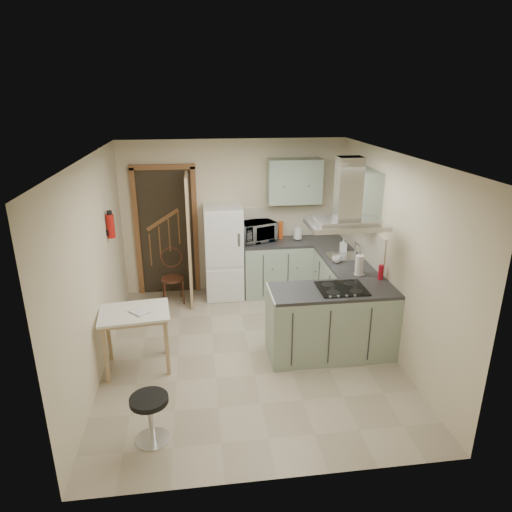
{
  "coord_description": "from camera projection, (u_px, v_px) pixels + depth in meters",
  "views": [
    {
      "loc": [
        -0.59,
        -5.13,
        3.17
      ],
      "look_at": [
        0.15,
        0.45,
        1.15
      ],
      "focal_mm": 32.0,
      "sensor_mm": 36.0,
      "label": 1
    }
  ],
  "objects": [
    {
      "name": "kettle",
      "position": [
        298.0,
        233.0,
        7.43
      ],
      "size": [
        0.18,
        0.18,
        0.21
      ],
      "primitive_type": "cylinder",
      "rotation": [
        0.0,
        0.0,
        -0.28
      ],
      "color": "white",
      "rests_on": "counter_back"
    },
    {
      "name": "red_bottle",
      "position": [
        381.0,
        272.0,
        5.85
      ],
      "size": [
        0.08,
        0.08,
        0.19
      ],
      "primitive_type": "cylinder",
      "rotation": [
        0.0,
        0.0,
        0.33
      ],
      "color": "#B60F20",
      "rests_on": "peninsula"
    },
    {
      "name": "left_wall",
      "position": [
        95.0,
        268.0,
        5.28
      ],
      "size": [
        0.0,
        4.2,
        4.2
      ],
      "primitive_type": "plane",
      "rotation": [
        1.57,
        0.0,
        1.57
      ],
      "color": "beige",
      "rests_on": "floor"
    },
    {
      "name": "book",
      "position": [
        133.0,
        311.0,
        5.24
      ],
      "size": [
        0.28,
        0.28,
        0.1
      ],
      "primitive_type": "imported",
      "rotation": [
        0.0,
        0.0,
        0.75
      ],
      "color": "#9B4433",
      "rests_on": "drop_leaf_table"
    },
    {
      "name": "right_wall",
      "position": [
        391.0,
        255.0,
        5.72
      ],
      "size": [
        0.0,
        4.2,
        4.2
      ],
      "primitive_type": "plane",
      "rotation": [
        1.57,
        0.0,
        -1.57
      ],
      "color": "beige",
      "rests_on": "floor"
    },
    {
      "name": "hob",
      "position": [
        342.0,
        288.0,
        5.59
      ],
      "size": [
        0.58,
        0.5,
        0.01
      ],
      "primitive_type": "cube",
      "color": "black",
      "rests_on": "peninsula"
    },
    {
      "name": "peninsula",
      "position": [
        332.0,
        322.0,
        5.73
      ],
      "size": [
        1.55,
        0.65,
        0.9
      ],
      "primitive_type": "cube",
      "color": "#9EB2A0",
      "rests_on": "floor"
    },
    {
      "name": "floor",
      "position": [
        249.0,
        351.0,
        5.92
      ],
      "size": [
        4.2,
        4.2,
        0.0
      ],
      "primitive_type": "plane",
      "color": "tan",
      "rests_on": "ground"
    },
    {
      "name": "ceiling",
      "position": [
        248.0,
        156.0,
        5.08
      ],
      "size": [
        4.2,
        4.2,
        0.0
      ],
      "primitive_type": "plane",
      "rotation": [
        3.14,
        0.0,
        0.0
      ],
      "color": "silver",
      "rests_on": "back_wall"
    },
    {
      "name": "wall_cabinet_right",
      "position": [
        358.0,
        194.0,
        6.29
      ],
      "size": [
        0.35,
        0.9,
        0.7
      ],
      "primitive_type": "cube",
      "color": "#9EB2A0",
      "rests_on": "right_wall"
    },
    {
      "name": "cereal_box",
      "position": [
        281.0,
        230.0,
        7.54
      ],
      "size": [
        0.09,
        0.18,
        0.26
      ],
      "primitive_type": "cube",
      "rotation": [
        0.0,
        0.0,
        -0.15
      ],
      "color": "#D25018",
      "rests_on": "counter_back"
    },
    {
      "name": "microwave",
      "position": [
        257.0,
        231.0,
        7.35
      ],
      "size": [
        0.67,
        0.57,
        0.32
      ],
      "primitive_type": "imported",
      "rotation": [
        0.0,
        0.0,
        0.39
      ],
      "color": "black",
      "rests_on": "counter_back"
    },
    {
      "name": "stool",
      "position": [
        151.0,
        419.0,
        4.33
      ],
      "size": [
        0.39,
        0.39,
        0.49
      ],
      "primitive_type": "cylinder",
      "rotation": [
        0.0,
        0.0,
        -0.06
      ],
      "color": "black",
      "rests_on": "floor"
    },
    {
      "name": "fire_extinguisher",
      "position": [
        111.0,
        226.0,
        6.04
      ],
      "size": [
        0.1,
        0.1,
        0.32
      ],
      "primitive_type": "cylinder",
      "color": "#B2140F",
      "rests_on": "left_wall"
    },
    {
      "name": "splashback",
      "position": [
        291.0,
        221.0,
        7.6
      ],
      "size": [
        1.68,
        0.02,
        0.5
      ],
      "primitive_type": "cube",
      "color": "beige",
      "rests_on": "counter_back"
    },
    {
      "name": "soap_bottle",
      "position": [
        343.0,
        245.0,
        6.87
      ],
      "size": [
        0.1,
        0.11,
        0.21
      ],
      "primitive_type": "imported",
      "rotation": [
        0.0,
        0.0,
        -0.12
      ],
      "color": "#A6A4B0",
      "rests_on": "counter_right"
    },
    {
      "name": "back_wall",
      "position": [
        234.0,
        217.0,
        7.46
      ],
      "size": [
        3.6,
        0.0,
        3.6
      ],
      "primitive_type": "plane",
      "rotation": [
        1.57,
        0.0,
        0.0
      ],
      "color": "beige",
      "rests_on": "floor"
    },
    {
      "name": "counter_back",
      "position": [
        276.0,
        267.0,
        7.53
      ],
      "size": [
        1.08,
        0.6,
        0.9
      ],
      "primitive_type": "cube",
      "color": "#9EB2A0",
      "rests_on": "floor"
    },
    {
      "name": "paper_towel",
      "position": [
        359.0,
        265.0,
        5.98
      ],
      "size": [
        0.14,
        0.14,
        0.28
      ],
      "primitive_type": "cylinder",
      "rotation": [
        0.0,
        0.0,
        -0.35
      ],
      "color": "silver",
      "rests_on": "counter_right"
    },
    {
      "name": "extractor_hood",
      "position": [
        346.0,
        224.0,
        5.31
      ],
      "size": [
        0.9,
        0.55,
        0.1
      ],
      "primitive_type": "cube",
      "color": "silver",
      "rests_on": "ceiling"
    },
    {
      "name": "counter_right",
      "position": [
        337.0,
        280.0,
        7.01
      ],
      "size": [
        0.6,
        1.95,
        0.9
      ],
      "primitive_type": "cube",
      "color": "#9EB2A0",
      "rests_on": "floor"
    },
    {
      "name": "cup",
      "position": [
        337.0,
        259.0,
        6.43
      ],
      "size": [
        0.14,
        0.14,
        0.11
      ],
      "primitive_type": "imported",
      "rotation": [
        0.0,
        0.0,
        -0.05
      ],
      "color": "silver",
      "rests_on": "counter_right"
    },
    {
      "name": "doorway",
      "position": [
        167.0,
        232.0,
        7.37
      ],
      "size": [
        1.1,
        0.12,
        2.1
      ],
      "primitive_type": "cube",
      "color": "brown",
      "rests_on": "floor"
    },
    {
      "name": "drop_leaf_table",
      "position": [
        137.0,
        340.0,
        5.46
      ],
      "size": [
        0.86,
        0.68,
        0.75
      ],
      "primitive_type": "cube",
      "rotation": [
        0.0,
        0.0,
        0.1
      ],
      "color": "tan",
      "rests_on": "floor"
    },
    {
      "name": "sink",
      "position": [
        343.0,
        256.0,
        6.69
      ],
      "size": [
        0.45,
        0.4,
        0.01
      ],
      "primitive_type": "cube",
      "color": "silver",
      "rests_on": "counter_right"
    },
    {
      "name": "bentwood_chair",
      "position": [
        172.0,
        279.0,
        7.19
      ],
      "size": [
        0.41,
        0.41,
        0.8
      ],
      "primitive_type": "cube",
      "rotation": [
        0.0,
        0.0,
        0.17
      ],
      "color": "#431D16",
      "rests_on": "floor"
    },
    {
      "name": "wall_cabinet_back",
      "position": [
        294.0,
        181.0,
        7.21
      ],
      "size": [
        0.85,
        0.35,
        0.7
      ],
      "primitive_type": "cube",
      "color": "#9EB2A0",
      "rests_on": "back_wall"
    },
    {
      "name": "fridge",
      "position": [
        224.0,
        252.0,
        7.33
      ],
      "size": [
        0.6,
        0.6,
        1.5
      ],
      "primitive_type": "cube",
      "color": "white",
      "rests_on": "floor"
    }
  ]
}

